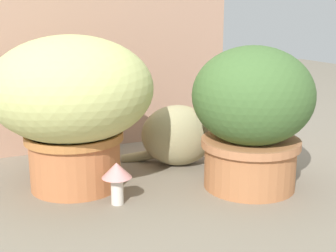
% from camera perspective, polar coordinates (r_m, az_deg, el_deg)
% --- Properties ---
extents(ground_plane, '(6.00, 6.00, 0.00)m').
position_cam_1_polar(ground_plane, '(1.46, -1.21, -7.71)').
color(ground_plane, slate).
extents(cardboard_backdrop, '(1.06, 0.03, 0.93)m').
position_cam_1_polar(cardboard_backdrop, '(1.86, -7.94, 11.61)').
color(cardboard_backdrop, tan).
rests_on(cardboard_backdrop, ground).
extents(grass_planter, '(0.50, 0.50, 0.48)m').
position_cam_1_polar(grass_planter, '(1.43, -11.79, 3.12)').
color(grass_planter, '#BD6D41').
rests_on(grass_planter, ground).
extents(leafy_planter, '(0.37, 0.37, 0.44)m').
position_cam_1_polar(leafy_planter, '(1.43, 10.38, 1.58)').
color(leafy_planter, '#B16D42').
rests_on(leafy_planter, ground).
extents(cat, '(0.36, 0.26, 0.32)m').
position_cam_1_polar(cat, '(1.64, 1.80, -0.76)').
color(cat, '#9A926A').
rests_on(cat, ground).
extents(mushroom_ornament_pink, '(0.09, 0.09, 0.13)m').
position_cam_1_polar(mushroom_ornament_pink, '(1.33, -6.37, -6.07)').
color(mushroom_ornament_pink, silver).
rests_on(mushroom_ornament_pink, ground).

